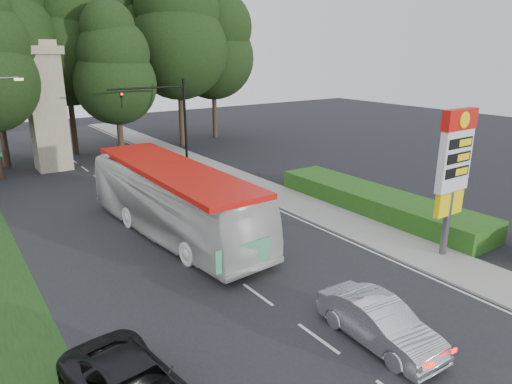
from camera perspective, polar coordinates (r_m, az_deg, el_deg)
ground at (r=15.83m, az=9.05°, el=-18.54°), size 120.00×120.00×0.00m
road_surface at (r=24.73m, az=-10.55°, el=-4.93°), size 14.00×80.00×0.02m
sidewalk_right at (r=28.97m, az=4.86°, el=-1.27°), size 3.00×80.00×0.12m
hedge at (r=28.15m, az=14.83°, el=-1.19°), size 3.00×14.00×1.20m
gas_station_pylon at (r=21.97m, az=23.54°, el=3.27°), size 2.10×0.45×6.85m
traffic_signal_mast at (r=36.52m, az=-10.77°, el=9.76°), size 6.10×0.35×7.20m
monument at (r=39.91m, az=-24.74°, el=9.75°), size 3.00×3.00×10.05m
tree_center_right at (r=45.25m, az=-23.10°, el=18.19°), size 9.24×9.24×18.15m
tree_east_near at (r=48.49m, az=-17.46°, el=16.99°), size 8.12×8.12×15.95m
tree_east_mid at (r=46.69m, az=-9.85°, el=19.58°), size 9.52×9.52×18.70m
tree_far_east at (r=50.76m, az=-5.44°, el=18.39°), size 8.68×8.68×17.05m
tree_monument_right at (r=40.60m, az=-17.29°, el=14.75°), size 6.72×6.72×13.20m
transit_bus at (r=23.69m, az=-10.24°, el=-1.18°), size 4.21×13.44×3.68m
sedan_silver at (r=15.95m, az=15.16°, el=-15.45°), size 1.77×4.59×1.49m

